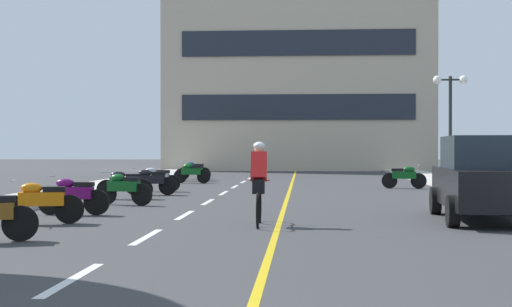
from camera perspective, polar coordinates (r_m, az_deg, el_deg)
The scene contains 29 objects.
ground_plane at distance 23.29m, azimuth 1.99°, elevation -3.39°, with size 140.00×140.00×0.00m, color #38383A.
curb_left at distance 27.44m, azimuth -13.02°, elevation -2.70°, with size 2.40×72.00×0.12m, color #B7B2A8.
curb_right at distance 27.05m, azimuth 17.65°, elevation -2.75°, with size 2.40×72.00×0.12m, color #B7B2A8.
lane_dash_1 at distance 8.81m, azimuth -14.61°, elevation -9.78°, with size 0.14×2.20×0.01m, color silver.
lane_dash_2 at distance 12.62m, azimuth -8.82°, elevation -6.66°, with size 0.14×2.20×0.01m, color silver.
lane_dash_3 at distance 16.53m, azimuth -5.77°, elevation -4.97°, with size 0.14×2.20×0.01m, color silver.
lane_dash_4 at distance 20.47m, azimuth -3.90°, elevation -3.92°, with size 0.14×2.20×0.01m, color silver.
lane_dash_5 at distance 24.43m, azimuth -2.63°, elevation -3.21°, with size 0.14×2.20×0.01m, color silver.
lane_dash_6 at distance 28.40m, azimuth -1.72°, elevation -2.69°, with size 0.14×2.20×0.01m, color silver.
lane_dash_7 at distance 32.38m, azimuth -1.04°, elevation -2.30°, with size 0.14×2.20×0.01m, color silver.
lane_dash_8 at distance 36.36m, azimuth -0.50°, elevation -2.00°, with size 0.14×2.20×0.01m, color silver.
lane_dash_9 at distance 40.35m, azimuth -0.07°, elevation -1.76°, with size 0.14×2.20×0.01m, color silver.
lane_dash_10 at distance 44.34m, azimuth 0.28°, elevation -1.56°, with size 0.14×2.20×0.01m, color silver.
lane_dash_11 at distance 48.33m, azimuth 0.57°, elevation -1.39°, with size 0.14×2.20×0.01m, color silver.
centre_line_yellow at distance 26.27m, azimuth 2.75°, elevation -2.95°, with size 0.12×66.00×0.01m, color gold.
office_building at distance 50.73m, azimuth 3.41°, elevation 6.77°, with size 18.54×6.52×14.28m.
street_lamp_far at distance 31.28m, azimuth 15.43°, elevation 3.97°, with size 1.46×0.36×4.53m.
parked_car_near at distance 15.90m, azimuth 17.94°, elevation -1.91°, with size 2.14×4.30×1.82m.
motorcycle_3 at distance 15.14m, azimuth -16.97°, elevation -3.71°, with size 1.67×0.68×0.92m.
motorcycle_4 at distance 16.99m, azimuth -14.56°, elevation -3.25°, with size 1.70×0.60×0.92m.
motorcycle_5 at distance 19.61m, azimuth -10.66°, elevation -2.74°, with size 1.66×0.72×0.92m.
motorcycle_6 at distance 21.84m, azimuth -10.58°, elevation -2.42°, with size 1.69×0.60×0.92m.
motorcycle_7 at distance 23.61m, azimuth -8.50°, elevation -2.20°, with size 1.70×0.60×0.92m.
motorcycle_8 at distance 25.46m, azimuth -8.07°, elevation -2.00°, with size 1.70×0.60×0.92m.
motorcycle_9 at distance 27.71m, azimuth 11.89°, elevation -1.81°, with size 1.70×0.60×0.92m.
motorcycle_10 at distance 31.29m, azimuth -5.23°, elevation -1.54°, with size 1.69×0.63×0.92m.
motorcycle_11 at distance 33.38m, azimuth -5.14°, elevation -1.42°, with size 1.67×0.70×0.92m.
motorcycle_12 at distance 35.09m, azimuth -5.04°, elevation -1.32°, with size 1.67×0.68×0.92m.
cyclist_rider at distance 14.25m, azimuth 0.23°, elevation -2.27°, with size 0.42×1.77×1.71m.
Camera 1 is at (0.75, -2.22, 1.57)m, focal length 49.52 mm.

